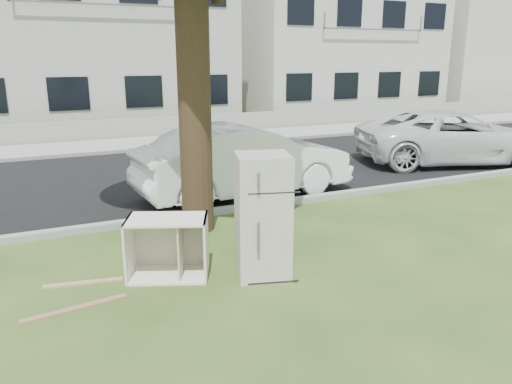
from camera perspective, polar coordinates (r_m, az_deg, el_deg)
name	(u,v)px	position (r m, az deg, el deg)	size (l,w,h in m)	color
ground	(264,262)	(7.36, 0.92, -8.04)	(120.00, 120.00, 0.00)	#304619
road	(160,176)	(12.77, -10.90, 1.81)	(120.00, 7.00, 0.01)	black
kerb_near	(208,216)	(9.49, -5.55, -2.69)	(120.00, 0.18, 0.12)	gray
kerb_far	(132,152)	(16.17, -14.04, 4.41)	(120.00, 0.18, 0.12)	gray
sidewalk	(123,145)	(17.58, -14.98, 5.21)	(120.00, 2.80, 0.01)	gray
low_wall	(114,129)	(19.09, -15.93, 6.95)	(120.00, 0.15, 0.70)	gray
townhouse_center	(89,37)	(23.78, -18.58, 16.44)	(11.22, 8.16, 7.44)	beige
townhouse_right	(324,46)	(27.93, 7.74, 16.16)	(10.20, 8.16, 6.84)	beige
filler_right	(500,52)	(37.66, 26.15, 14.18)	(16.00, 9.00, 6.40)	beige
fridge	(263,216)	(6.67, 0.79, -2.80)	(0.69, 0.65, 1.69)	beige
cabinet	(168,247)	(6.89, -10.04, -6.21)	(1.06, 0.66, 0.83)	beige
plank_a	(76,308)	(6.46, -19.93, -12.38)	(1.23, 0.10, 0.02)	#966948
plank_b	(83,283)	(7.09, -19.14, -9.79)	(1.01, 0.10, 0.02)	tan
car_center	(244,161)	(10.62, -1.35, 3.59)	(1.62, 4.65, 1.53)	white
car_right	(454,137)	(15.05, 21.68, 5.87)	(2.45, 5.31, 1.47)	silver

